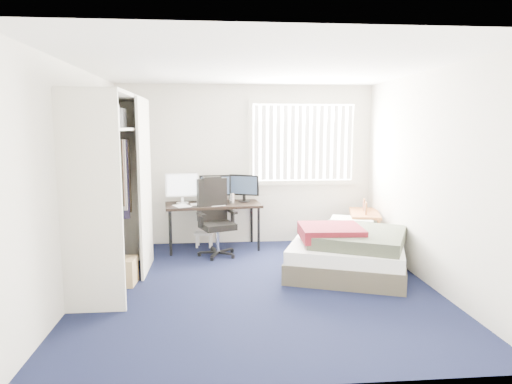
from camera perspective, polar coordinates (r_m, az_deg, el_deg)
The scene contains 10 objects.
ground at distance 5.44m, azimuth 0.32°, elevation -11.68°, with size 4.20×4.20×0.00m, color black.
room_shell at distance 5.13m, azimuth 0.33°, elevation 4.40°, with size 4.20×4.20×4.20m.
window_assembly at distance 7.28m, azimuth 5.90°, elevation 6.14°, with size 1.72×0.09×1.32m.
closet at distance 5.52m, azimuth -17.52°, elevation 2.63°, with size 0.64×1.84×2.22m.
desk at distance 6.94m, azimuth -5.38°, elevation -1.11°, with size 1.48×0.82×1.16m.
office_chair at distance 6.65m, azimuth -5.08°, elevation -4.17°, with size 0.68×0.68×1.13m.
footstool at distance 7.15m, azimuth -6.51°, elevation -5.44°, with size 0.31×0.26×0.23m.
nightstand at distance 7.08m, azimuth 13.40°, elevation -2.98°, with size 0.61×0.91×0.76m.
bed at distance 6.13m, azimuth 11.55°, elevation -6.94°, with size 1.96×2.24×0.62m.
pine_box at distance 5.69m, azimuth -16.91°, elevation -9.46°, with size 0.42×0.32×0.32m, color #A38351.
Camera 1 is at (-0.49, -5.10, 1.84)m, focal length 32.00 mm.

